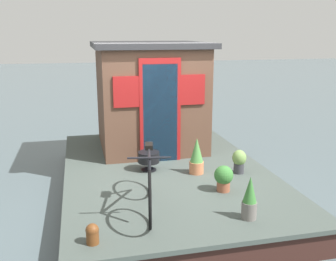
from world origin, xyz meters
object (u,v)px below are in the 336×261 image
object	(u,v)px
houseboat_cabin	(149,95)
potted_plant_thyme	(239,161)
potted_plant_geranium	(224,177)
charcoal_grill	(149,158)
bicycle	(149,180)
potted_plant_basil	(250,199)
mooring_bollard	(92,233)
potted_plant_lavender	(197,157)

from	to	relation	value
houseboat_cabin	potted_plant_thyme	size ratio (longest dim) A/B	5.66
potted_plant_geranium	potted_plant_thyme	size ratio (longest dim) A/B	0.98
charcoal_grill	bicycle	bearing A→B (deg)	169.93
houseboat_cabin	bicycle	xyz separation A→B (m)	(-2.83, 0.54, -0.64)
potted_plant_basil	charcoal_grill	distance (m)	2.14
charcoal_grill	potted_plant_basil	bearing A→B (deg)	-155.80
houseboat_cabin	potted_plant_geranium	world-z (taller)	houseboat_cabin
bicycle	potted_plant_thyme	bearing A→B (deg)	-59.90
potted_plant_geranium	bicycle	bearing A→B (deg)	105.75
potted_plant_thyme	potted_plant_basil	world-z (taller)	potted_plant_basil
potted_plant_basil	mooring_bollard	size ratio (longest dim) A/B	2.37
potted_plant_lavender	mooring_bollard	size ratio (longest dim) A/B	2.55
potted_plant_thyme	potted_plant_geranium	bearing A→B (deg)	141.08
potted_plant_basil	mooring_bollard	world-z (taller)	potted_plant_basil
potted_plant_thyme	potted_plant_basil	distance (m)	1.59
bicycle	potted_plant_thyme	xyz separation A→B (m)	(0.95, -1.64, -0.18)
potted_plant_lavender	potted_plant_basil	distance (m)	1.66
potted_plant_lavender	charcoal_grill	xyz separation A→B (m)	(0.30, 0.72, -0.06)
potted_plant_basil	charcoal_grill	world-z (taller)	potted_plant_basil
charcoal_grill	houseboat_cabin	bearing A→B (deg)	-11.40
houseboat_cabin	mooring_bollard	size ratio (longest dim) A/B	9.47
potted_plant_geranium	potted_plant_thyme	world-z (taller)	potted_plant_thyme
bicycle	potted_plant_geranium	world-z (taller)	bicycle
potted_plant_basil	mooring_bollard	bearing A→B (deg)	94.69
houseboat_cabin	mooring_bollard	distance (m)	3.87
bicycle	potted_plant_thyme	world-z (taller)	bicycle
houseboat_cabin	potted_plant_geranium	distance (m)	2.71
houseboat_cabin	charcoal_grill	distance (m)	1.67
potted_plant_geranium	mooring_bollard	distance (m)	2.15
potted_plant_geranium	potted_plant_thyme	distance (m)	0.81
potted_plant_basil	charcoal_grill	size ratio (longest dim) A/B	1.55
bicycle	charcoal_grill	world-z (taller)	bicycle
houseboat_cabin	bicycle	distance (m)	2.95
potted_plant_lavender	potted_plant_basil	xyz separation A→B (m)	(-1.65, -0.15, -0.02)
potted_plant_basil	mooring_bollard	distance (m)	1.90
bicycle	potted_plant_geranium	distance (m)	1.19
potted_plant_lavender	potted_plant_thyme	size ratio (longest dim) A/B	1.52
potted_plant_geranium	houseboat_cabin	bearing A→B (deg)	13.32
houseboat_cabin	potted_plant_thyme	distance (m)	2.33
potted_plant_basil	potted_plant_lavender	bearing A→B (deg)	5.35
potted_plant_lavender	potted_plant_basil	size ratio (longest dim) A/B	1.07
houseboat_cabin	potted_plant_thyme	xyz separation A→B (m)	(-1.88, -1.11, -0.82)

